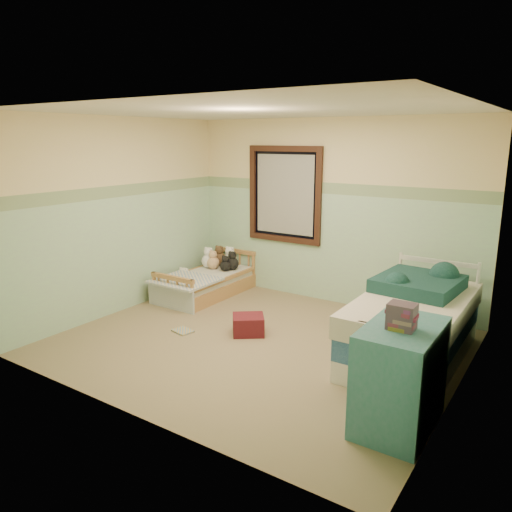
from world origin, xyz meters
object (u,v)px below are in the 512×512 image
Objects in this scene: plush_floor_tan at (182,287)px; dresser at (400,377)px; floor_book at (183,331)px; plush_floor_cream at (184,283)px; twin_bed_frame at (410,349)px; red_pillow at (248,325)px; toddler_bed_frame at (207,288)px.

dresser reaches higher than plush_floor_tan.
dresser reaches higher than floor_book.
floor_book is (0.99, -1.08, -0.10)m from plush_floor_tan.
floor_book is (1.05, -1.20, -0.11)m from plush_floor_cream.
dresser is at bearing 1.05° from floor_book.
twin_bed_frame is 2.57m from floor_book.
red_pillow is 1.54× the size of floor_book.
floor_book is at bearing -47.43° from plush_floor_tan.
red_pillow is at bearing -167.87° from twin_bed_frame.
toddler_bed_frame is at bearing 129.44° from floor_book.
plush_floor_cream is at bearing -168.83° from toddler_bed_frame.
red_pillow is (-1.77, -0.38, 0.00)m from twin_bed_frame.
plush_floor_tan is at bearing 174.80° from twin_bed_frame.
toddler_bed_frame is 3.85m from dresser.
plush_floor_cream is 0.70× the size of red_pillow.
plush_floor_cream is at bearing 154.62° from red_pillow.
red_pillow is (-2.05, 0.89, -0.31)m from dresser.
toddler_bed_frame is 0.37m from plush_floor_tan.
plush_floor_cream is 4.16m from dresser.
toddler_bed_frame is at bearing 11.17° from plush_floor_cream.
toddler_bed_frame is 0.38m from plush_floor_cream.
floor_book is at bearing -162.69° from twin_bed_frame.
dresser is at bearing -23.46° from red_pillow.
toddler_bed_frame is at bearing 152.34° from dresser.
toddler_bed_frame reaches higher than floor_book.
red_pillow is (1.35, -0.89, 0.02)m from toddler_bed_frame.
twin_bed_frame is 1.81m from red_pillow.
dresser is (0.28, -1.27, 0.31)m from twin_bed_frame.
twin_bed_frame is (3.12, -0.51, 0.01)m from toddler_bed_frame.
twin_bed_frame is 1.34m from dresser.
plush_floor_tan is at bearing -64.04° from plush_floor_cream.
twin_bed_frame is 5.23× the size of red_pillow.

